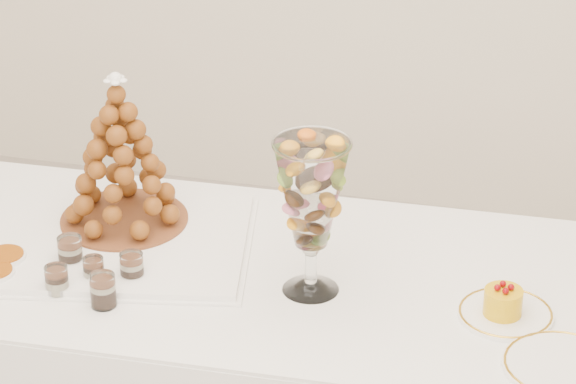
# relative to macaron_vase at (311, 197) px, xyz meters

# --- Properties ---
(lace_tray) EXTENTS (0.71, 0.59, 0.02)m
(lace_tray) POSITION_rel_macaron_vase_xyz_m (-0.50, 0.07, -0.23)
(lace_tray) COLOR white
(lace_tray) RESTS_ON buffet_table
(macaron_vase) EXTENTS (0.17, 0.17, 0.37)m
(macaron_vase) POSITION_rel_macaron_vase_xyz_m (0.00, 0.00, 0.00)
(macaron_vase) COLOR white
(macaron_vase) RESTS_ON buffet_table
(cake_plate) EXTENTS (0.21, 0.21, 0.01)m
(cake_plate) POSITION_rel_macaron_vase_xyz_m (0.44, -0.00, -0.23)
(cake_plate) COLOR white
(cake_plate) RESTS_ON buffet_table
(spare_plate) EXTENTS (0.25, 0.25, 0.01)m
(spare_plate) POSITION_rel_macaron_vase_xyz_m (0.58, -0.17, -0.23)
(spare_plate) COLOR white
(spare_plate) RESTS_ON buffet_table
(verrine_a) EXTENTS (0.06, 0.06, 0.08)m
(verrine_a) POSITION_rel_macaron_vase_xyz_m (-0.57, -0.04, -0.20)
(verrine_a) COLOR white
(verrine_a) RESTS_ON buffet_table
(verrine_b) EXTENTS (0.06, 0.06, 0.07)m
(verrine_b) POSITION_rel_macaron_vase_xyz_m (-0.49, -0.09, -0.21)
(verrine_b) COLOR white
(verrine_b) RESTS_ON buffet_table
(verrine_c) EXTENTS (0.06, 0.06, 0.07)m
(verrine_c) POSITION_rel_macaron_vase_xyz_m (-0.40, -0.07, -0.20)
(verrine_c) COLOR white
(verrine_c) RESTS_ON buffet_table
(verrine_d) EXTENTS (0.06, 0.06, 0.07)m
(verrine_d) POSITION_rel_macaron_vase_xyz_m (-0.55, -0.16, -0.20)
(verrine_d) COLOR white
(verrine_d) RESTS_ON buffet_table
(verrine_e) EXTENTS (0.07, 0.07, 0.08)m
(verrine_e) POSITION_rel_macaron_vase_xyz_m (-0.43, -0.18, -0.20)
(verrine_e) COLOR white
(verrine_e) RESTS_ON buffet_table
(ramekin_back) EXTENTS (0.10, 0.10, 0.03)m
(ramekin_back) POSITION_rel_macaron_vase_xyz_m (-0.72, -0.07, -0.22)
(ramekin_back) COLOR white
(ramekin_back) RESTS_ON buffet_table
(croquembouche) EXTENTS (0.31, 0.31, 0.39)m
(croquembouche) POSITION_rel_macaron_vase_xyz_m (-0.51, 0.17, -0.03)
(croquembouche) COLOR brown
(croquembouche) RESTS_ON lace_tray
(mousse_cake) EXTENTS (0.09, 0.09, 0.07)m
(mousse_cake) POSITION_rel_macaron_vase_xyz_m (0.43, -0.01, -0.20)
(mousse_cake) COLOR #E5AC0A
(mousse_cake) RESTS_ON cake_plate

